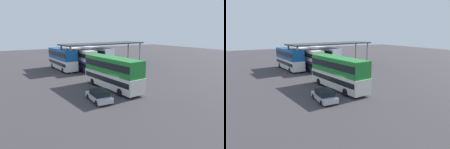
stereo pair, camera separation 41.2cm
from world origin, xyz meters
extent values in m
plane|color=#3A363A|center=(0.00, 0.00, 0.00)|extent=(140.00, 140.00, 0.00)
cube|color=silver|center=(-0.05, 2.04, 1.31)|extent=(3.38, 10.61, 1.92)
cube|color=#1E7D2D|center=(-0.05, 2.04, 3.32)|extent=(3.28, 10.39, 2.09)
cube|color=black|center=(-0.05, 2.04, 1.54)|extent=(3.38, 10.19, 0.65)
cube|color=black|center=(-0.05, 2.04, 3.42)|extent=(3.38, 10.19, 0.83)
cube|color=black|center=(-0.48, 7.18, 1.60)|extent=(2.14, 0.28, 1.15)
cube|color=orange|center=(-0.48, 7.18, 2.52)|extent=(1.76, 0.23, 0.36)
cylinder|color=black|center=(-1.45, 5.16, 0.50)|extent=(0.36, 1.02, 1.00)
cylinder|color=black|center=(0.81, 5.35, 0.50)|extent=(0.36, 1.02, 1.00)
cylinder|color=black|center=(-0.92, -1.28, 0.50)|extent=(0.36, 1.02, 1.00)
cylinder|color=black|center=(1.35, -1.09, 0.50)|extent=(0.36, 1.02, 1.00)
cube|color=#AFB2C0|center=(-3.93, -1.47, 0.49)|extent=(1.97, 4.02, 0.55)
cube|color=black|center=(-3.94, -1.67, 1.06)|extent=(1.74, 2.25, 0.58)
cylinder|color=black|center=(-4.66, -0.21, 0.30)|extent=(0.23, 0.61, 0.60)
cylinder|color=black|center=(-3.06, -0.30, 0.30)|extent=(0.23, 0.61, 0.60)
cylinder|color=black|center=(-4.80, -2.64, 0.30)|extent=(0.23, 0.61, 0.60)
cylinder|color=black|center=(-3.20, -2.73, 0.30)|extent=(0.23, 0.61, 0.60)
cube|color=silver|center=(-1.53, 19.14, 1.29)|extent=(2.94, 10.21, 1.89)
cube|color=#0F4B93|center=(-1.53, 19.14, 3.26)|extent=(2.86, 10.00, 2.04)
cube|color=black|center=(-1.53, 19.14, 1.52)|extent=(2.96, 9.81, 0.64)
cube|color=black|center=(-1.53, 19.14, 3.36)|extent=(2.96, 9.81, 0.82)
cube|color=black|center=(-1.78, 24.14, 1.58)|extent=(2.08, 0.20, 1.13)
cube|color=orange|center=(-1.78, 24.14, 2.48)|extent=(1.71, 0.16, 0.36)
cylinder|color=black|center=(-2.78, 22.22, 0.50)|extent=(0.33, 1.01, 1.00)
cylinder|color=black|center=(-0.58, 22.33, 0.50)|extent=(0.33, 1.01, 1.00)
cylinder|color=black|center=(-2.48, 15.96, 0.50)|extent=(0.33, 1.01, 1.00)
cylinder|color=black|center=(-0.27, 16.07, 0.50)|extent=(0.33, 1.01, 1.00)
cube|color=navy|center=(1.98, 17.75, 1.26)|extent=(2.66, 11.29, 1.83)
cube|color=white|center=(1.98, 17.75, 3.17)|extent=(2.59, 11.06, 1.98)
cube|color=black|center=(1.98, 17.75, 1.48)|extent=(2.69, 10.84, 0.62)
cube|color=black|center=(1.98, 17.75, 3.27)|extent=(2.69, 10.84, 0.79)
cube|color=black|center=(2.11, 23.31, 1.54)|extent=(2.05, 0.15, 1.10)
cube|color=orange|center=(2.11, 23.31, 2.42)|extent=(1.69, 0.12, 0.36)
cylinder|color=black|center=(0.98, 21.26, 0.50)|extent=(0.30, 1.01, 1.00)
cylinder|color=black|center=(3.14, 21.21, 0.50)|extent=(0.30, 1.01, 1.00)
cylinder|color=black|center=(0.82, 14.29, 0.50)|extent=(0.30, 1.01, 1.00)
cylinder|color=black|center=(2.99, 14.24, 0.50)|extent=(0.30, 1.01, 1.00)
cube|color=navy|center=(6.67, 19.70, 1.28)|extent=(3.72, 10.31, 1.85)
cube|color=white|center=(6.67, 19.70, 3.20)|extent=(3.62, 10.10, 2.01)
cube|color=black|center=(6.67, 19.70, 1.50)|extent=(3.71, 9.91, 0.63)
cube|color=black|center=(6.67, 19.70, 3.30)|extent=(3.71, 9.91, 0.80)
cube|color=black|center=(6.06, 24.65, 1.55)|extent=(2.12, 0.36, 1.11)
cube|color=orange|center=(6.06, 24.65, 2.44)|extent=(1.75, 0.29, 0.36)
cylinder|color=black|center=(5.16, 22.66, 0.50)|extent=(0.40, 1.03, 1.00)
cylinder|color=black|center=(7.41, 22.94, 0.50)|extent=(0.40, 1.03, 1.00)
cylinder|color=black|center=(5.93, 16.46, 0.50)|extent=(0.40, 1.03, 1.00)
cylinder|color=black|center=(8.18, 16.74, 0.50)|extent=(0.40, 1.03, 1.00)
cube|color=#33353A|center=(7.47, 17.77, 5.12)|extent=(19.68, 7.38, 0.25)
cylinder|color=#9E9B93|center=(16.20, 20.80, 2.50)|extent=(0.36, 0.36, 4.99)
cylinder|color=#9E9B93|center=(16.65, 16.69, 2.50)|extent=(0.36, 0.36, 4.99)
cylinder|color=#9E9B93|center=(-1.71, 18.85, 2.50)|extent=(0.36, 0.36, 4.99)
cylinder|color=#9E9B93|center=(-1.26, 14.74, 2.50)|extent=(0.36, 0.36, 4.99)
camera|label=1|loc=(-13.84, -20.67, 7.80)|focal=32.05mm
camera|label=2|loc=(-13.49, -20.88, 7.80)|focal=32.05mm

